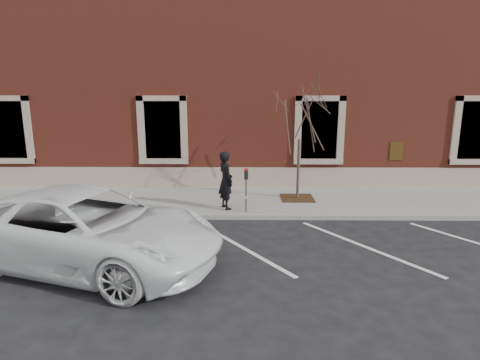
{
  "coord_description": "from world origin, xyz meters",
  "views": [
    {
      "loc": [
        0.14,
        -11.88,
        3.94
      ],
      "look_at": [
        0.0,
        0.6,
        1.1
      ],
      "focal_mm": 30.0,
      "sensor_mm": 36.0,
      "label": 1
    }
  ],
  "objects_px": {
    "man": "(226,180)",
    "parking_meter": "(246,182)",
    "sapling": "(300,122)",
    "white_truck": "(86,229)"
  },
  "relations": [
    {
      "from": "parking_meter",
      "to": "sapling",
      "type": "bearing_deg",
      "value": 22.42
    },
    {
      "from": "man",
      "to": "white_truck",
      "type": "height_order",
      "value": "man"
    },
    {
      "from": "parking_meter",
      "to": "sapling",
      "type": "relative_size",
      "value": 0.36
    },
    {
      "from": "man",
      "to": "parking_meter",
      "type": "relative_size",
      "value": 1.34
    },
    {
      "from": "sapling",
      "to": "white_truck",
      "type": "bearing_deg",
      "value": -136.24
    },
    {
      "from": "man",
      "to": "sapling",
      "type": "height_order",
      "value": "sapling"
    },
    {
      "from": "man",
      "to": "sapling",
      "type": "distance_m",
      "value": 3.28
    },
    {
      "from": "man",
      "to": "white_truck",
      "type": "distance_m",
      "value": 4.98
    },
    {
      "from": "parking_meter",
      "to": "sapling",
      "type": "height_order",
      "value": "sapling"
    },
    {
      "from": "man",
      "to": "white_truck",
      "type": "relative_size",
      "value": 0.3
    }
  ]
}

